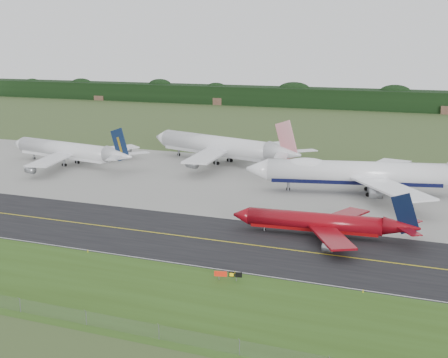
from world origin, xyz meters
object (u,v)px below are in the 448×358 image
(jet_red_737, at_px, (324,223))
(taxiway_sign, at_px, (228,274))
(jet_navy_gold, at_px, (70,151))
(jet_star_tail, at_px, (223,147))
(jet_ba_747, at_px, (365,173))

(jet_red_737, bearing_deg, taxiway_sign, -106.92)
(jet_red_737, height_order, taxiway_sign, jet_red_737)
(jet_navy_gold, bearing_deg, jet_red_737, -25.17)
(jet_star_tail, distance_m, taxiway_sign, 108.20)
(jet_ba_747, distance_m, jet_red_737, 42.21)
(jet_navy_gold, height_order, taxiway_sign, jet_navy_gold)
(jet_ba_747, bearing_deg, taxiway_sign, -98.28)
(jet_star_tail, bearing_deg, jet_ba_747, -26.46)
(jet_ba_747, relative_size, jet_star_tail, 1.05)
(jet_ba_747, xyz_separation_m, jet_navy_gold, (-99.15, 3.95, -1.00))
(jet_navy_gold, xyz_separation_m, jet_star_tail, (46.54, 22.24, 0.95))
(jet_navy_gold, height_order, jet_star_tail, jet_star_tail)
(jet_red_737, height_order, jet_star_tail, jet_star_tail)
(jet_ba_747, bearing_deg, jet_star_tail, 153.54)
(jet_navy_gold, distance_m, jet_star_tail, 51.59)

